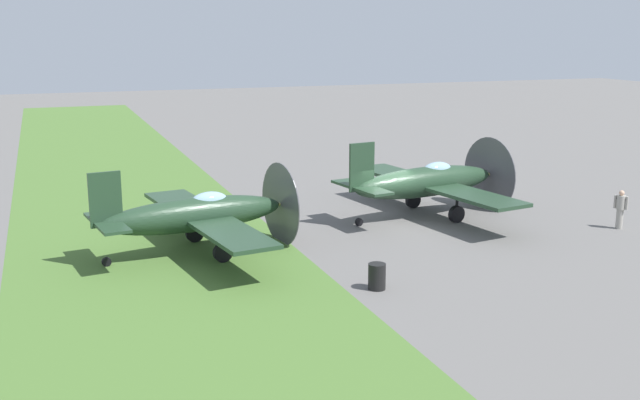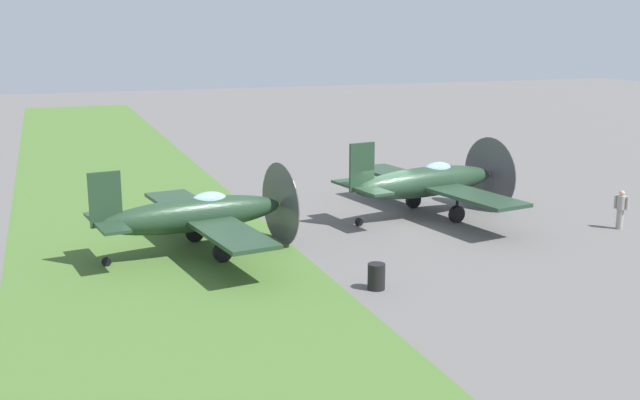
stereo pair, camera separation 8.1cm
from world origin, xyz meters
TOP-DOWN VIEW (x-y plane):
  - ground_plane at (0.00, 0.00)m, footprint 160.00×160.00m
  - grass_verge at (0.00, -10.63)m, footprint 120.00×11.00m
  - airplane_lead at (-0.75, 2.41)m, footprint 11.12×8.86m
  - airplane_wingman at (1.47, -8.92)m, footprint 10.56×8.40m
  - ground_crew_chief at (4.28, 9.27)m, footprint 0.57×0.38m
  - fuel_drum at (7.79, -4.11)m, footprint 0.60×0.60m

SIDE VIEW (x-z plane):
  - ground_plane at x=0.00m, z-range 0.00..0.00m
  - grass_verge at x=0.00m, z-range 0.00..0.01m
  - fuel_drum at x=7.79m, z-range 0.00..0.90m
  - ground_crew_chief at x=4.28m, z-range 0.05..1.78m
  - airplane_wingman at x=1.47m, z-range -0.30..3.43m
  - airplane_lead at x=-0.75m, z-range -0.32..3.62m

